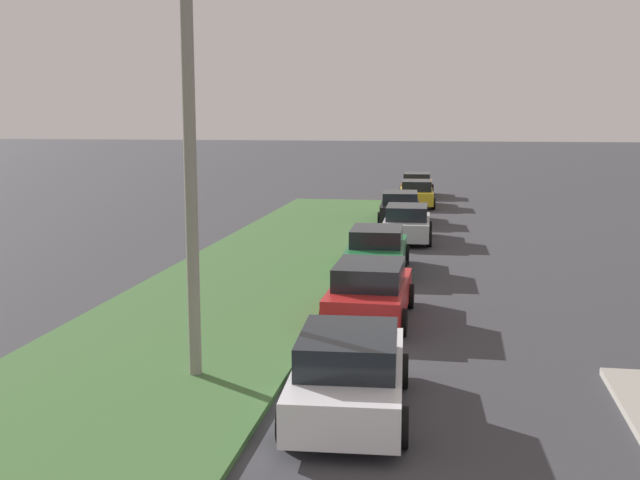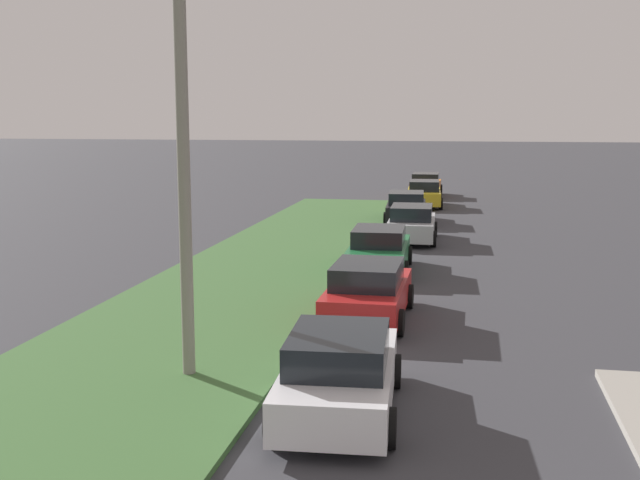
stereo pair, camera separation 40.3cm
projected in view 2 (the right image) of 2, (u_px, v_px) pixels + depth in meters
grass_median at (160, 348)px, 16.87m from camera, size 60.00×6.00×0.12m
parked_car_white at (339, 373)px, 13.23m from camera, size 4.39×2.21×1.47m
parked_car_red at (368, 292)px, 19.32m from camera, size 4.32×2.05×1.47m
parked_car_green at (379, 250)px, 25.28m from camera, size 4.35×2.12×1.47m
parked_car_silver at (412, 224)px, 31.44m from camera, size 4.34×2.10×1.47m
parked_car_black at (406, 207)px, 36.98m from camera, size 4.39×2.20×1.47m
parked_car_yellow at (424, 194)px, 43.37m from camera, size 4.39×2.20×1.47m
parked_car_orange at (426, 185)px, 48.90m from camera, size 4.31×2.04×1.47m
streetlight at (202, 151)px, 14.41m from camera, size 0.83×2.85×7.50m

